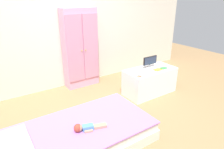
{
  "coord_description": "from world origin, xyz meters",
  "views": [
    {
      "loc": [
        -1.24,
        -2.06,
        1.72
      ],
      "look_at": [
        0.36,
        0.34,
        0.56
      ],
      "focal_mm": 31.74,
      "sensor_mm": 36.0,
      "label": 1
    }
  ],
  "objects_px": {
    "bed": "(79,136)",
    "wardrobe": "(80,49)",
    "tv_monitor": "(150,61)",
    "book_yellow": "(158,70)",
    "doll": "(84,128)",
    "book_green": "(164,68)",
    "tv_stand": "(150,81)",
    "rocking_horse_toy": "(140,74)"
  },
  "relations": [
    {
      "from": "bed",
      "to": "tv_monitor",
      "type": "xyz_separation_m",
      "value": [
        1.76,
        0.65,
        0.47
      ]
    },
    {
      "from": "bed",
      "to": "book_yellow",
      "type": "distance_m",
      "value": 1.87
    },
    {
      "from": "doll",
      "to": "tv_monitor",
      "type": "distance_m",
      "value": 1.91
    },
    {
      "from": "book_green",
      "to": "rocking_horse_toy",
      "type": "bearing_deg",
      "value": -174.66
    },
    {
      "from": "book_yellow",
      "to": "book_green",
      "type": "bearing_deg",
      "value": 0.0
    },
    {
      "from": "bed",
      "to": "book_green",
      "type": "bearing_deg",
      "value": 13.63
    },
    {
      "from": "bed",
      "to": "rocking_horse_toy",
      "type": "bearing_deg",
      "value": 17.47
    },
    {
      "from": "bed",
      "to": "wardrobe",
      "type": "distance_m",
      "value": 1.91
    },
    {
      "from": "tv_stand",
      "to": "book_green",
      "type": "height_order",
      "value": "book_green"
    },
    {
      "from": "tv_monitor",
      "to": "wardrobe",
      "type": "bearing_deg",
      "value": 134.59
    },
    {
      "from": "tv_stand",
      "to": "tv_monitor",
      "type": "relative_size",
      "value": 3.12
    },
    {
      "from": "wardrobe",
      "to": "book_green",
      "type": "height_order",
      "value": "wardrobe"
    },
    {
      "from": "bed",
      "to": "wardrobe",
      "type": "bearing_deg",
      "value": 63.08
    },
    {
      "from": "tv_stand",
      "to": "book_green",
      "type": "xyz_separation_m",
      "value": [
        0.23,
        -0.11,
        0.25
      ]
    },
    {
      "from": "doll",
      "to": "book_green",
      "type": "xyz_separation_m",
      "value": [
        1.9,
        0.56,
        0.18
      ]
    },
    {
      "from": "wardrobe",
      "to": "tv_monitor",
      "type": "relative_size",
      "value": 4.93
    },
    {
      "from": "tv_stand",
      "to": "wardrobe",
      "type": "bearing_deg",
      "value": 130.62
    },
    {
      "from": "doll",
      "to": "tv_monitor",
      "type": "bearing_deg",
      "value": 23.27
    },
    {
      "from": "tv_stand",
      "to": "book_green",
      "type": "distance_m",
      "value": 0.35
    },
    {
      "from": "tv_monitor",
      "to": "book_yellow",
      "type": "height_order",
      "value": "tv_monitor"
    },
    {
      "from": "tv_stand",
      "to": "tv_monitor",
      "type": "distance_m",
      "value": 0.38
    },
    {
      "from": "bed",
      "to": "doll",
      "type": "bearing_deg",
      "value": -69.76
    },
    {
      "from": "book_yellow",
      "to": "tv_stand",
      "type": "bearing_deg",
      "value": 124.41
    },
    {
      "from": "tv_stand",
      "to": "book_yellow",
      "type": "relative_size",
      "value": 6.79
    },
    {
      "from": "tv_stand",
      "to": "book_yellow",
      "type": "distance_m",
      "value": 0.28
    },
    {
      "from": "rocking_horse_toy",
      "to": "tv_stand",
      "type": "bearing_deg",
      "value": 22.08
    },
    {
      "from": "doll",
      "to": "book_yellow",
      "type": "xyz_separation_m",
      "value": [
        1.75,
        0.56,
        0.18
      ]
    },
    {
      "from": "tv_monitor",
      "to": "doll",
      "type": "bearing_deg",
      "value": -156.73
    },
    {
      "from": "tv_monitor",
      "to": "book_green",
      "type": "relative_size",
      "value": 2.52
    },
    {
      "from": "bed",
      "to": "tv_monitor",
      "type": "bearing_deg",
      "value": 20.37
    },
    {
      "from": "doll",
      "to": "wardrobe",
      "type": "relative_size",
      "value": 0.25
    },
    {
      "from": "wardrobe",
      "to": "book_yellow",
      "type": "relative_size",
      "value": 10.73
    },
    {
      "from": "doll",
      "to": "rocking_horse_toy",
      "type": "bearing_deg",
      "value": 21.46
    },
    {
      "from": "bed",
      "to": "wardrobe",
      "type": "height_order",
      "value": "wardrobe"
    },
    {
      "from": "bed",
      "to": "book_green",
      "type": "relative_size",
      "value": 14.6
    },
    {
      "from": "tv_stand",
      "to": "bed",
      "type": "bearing_deg",
      "value": -161.41
    },
    {
      "from": "tv_monitor",
      "to": "book_yellow",
      "type": "xyz_separation_m",
      "value": [
        0.02,
        -0.19,
        -0.12
      ]
    },
    {
      "from": "tv_monitor",
      "to": "rocking_horse_toy",
      "type": "bearing_deg",
      "value": -151.99
    },
    {
      "from": "tv_monitor",
      "to": "book_green",
      "type": "bearing_deg",
      "value": -47.11
    },
    {
      "from": "doll",
      "to": "book_green",
      "type": "distance_m",
      "value": 1.99
    },
    {
      "from": "bed",
      "to": "doll",
      "type": "relative_size",
      "value": 4.62
    },
    {
      "from": "tv_stand",
      "to": "book_yellow",
      "type": "bearing_deg",
      "value": -55.59
    }
  ]
}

